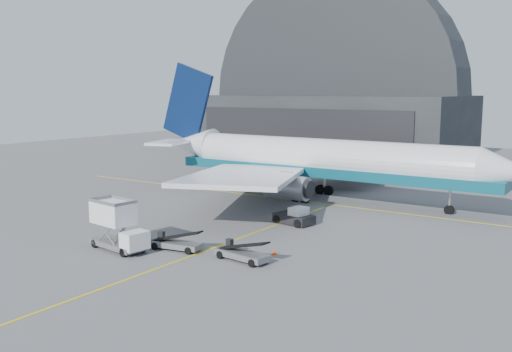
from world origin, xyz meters
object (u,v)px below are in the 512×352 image
Objects in this scene: catering_truck at (117,226)px; belt_loader_b at (242,253)px; belt_loader_a at (176,243)px; pushback_tug at (295,217)px; airliner at (313,160)px.

catering_truck is 10.77m from belt_loader_b.
catering_truck is at bearing -155.78° from belt_loader_a.
belt_loader_a is (-3.53, -13.40, -0.12)m from pushback_tug.
airliner is 8.13× the size of catering_truck.
catering_truck is at bearing -104.73° from pushback_tug.
airliner is 26.80m from belt_loader_a.
belt_loader_b reaches higher than pushback_tug.
belt_loader_b is at bearing -67.78° from pushback_tug.
airliner is at bearing 113.78° from belt_loader_b.
airliner reaches higher than belt_loader_a.
catering_truck is at bearing -155.51° from belt_loader_b.
airliner is 27.31m from belt_loader_b.
airliner is 11.53× the size of pushback_tug.
catering_truck reaches higher than belt_loader_b.
belt_loader_a is at bearing 41.82° from catering_truck.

